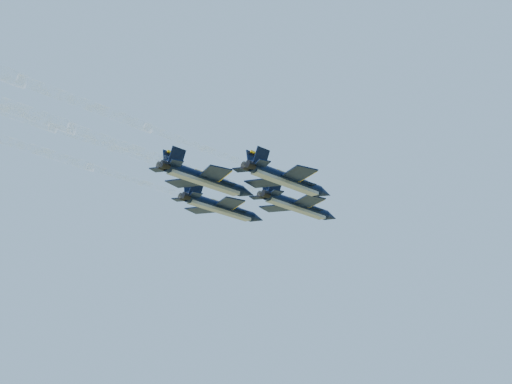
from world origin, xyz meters
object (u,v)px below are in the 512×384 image
at_px(jet_right, 288,180).
at_px(jet_slot, 207,180).
at_px(jet_left, 222,208).
at_px(jet_lead, 298,206).

bearing_deg(jet_right, jet_slot, -130.04).
bearing_deg(jet_left, jet_slot, -47.29).
distance_m(jet_left, jet_slot, 14.02).
height_order(jet_right, jet_slot, same).
distance_m(jet_lead, jet_left, 13.55).
bearing_deg(jet_left, jet_right, -1.72).
bearing_deg(jet_lead, jet_left, -134.69).
xyz_separation_m(jet_lead, jet_left, (-12.70, -4.71, 0.00)).
relative_size(jet_lead, jet_left, 1.00).
height_order(jet_left, jet_right, same).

